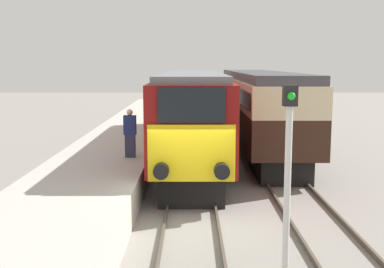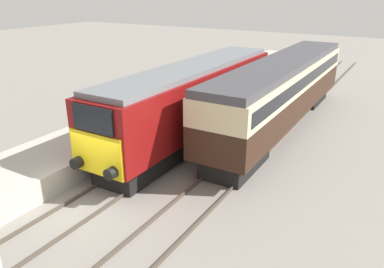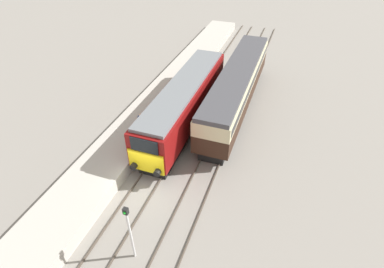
# 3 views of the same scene
# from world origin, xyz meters

# --- Properties ---
(ground_plane) EXTENTS (120.00, 120.00, 0.00)m
(ground_plane) POSITION_xyz_m (0.00, 0.00, 0.00)
(ground_plane) COLOR gray
(platform_left) EXTENTS (3.50, 50.00, 0.98)m
(platform_left) POSITION_xyz_m (-3.30, 8.00, 0.49)
(platform_left) COLOR #B7B2A8
(platform_left) RESTS_ON ground_plane
(rails_near_track) EXTENTS (1.51, 60.00, 0.14)m
(rails_near_track) POSITION_xyz_m (0.00, 5.00, 0.07)
(rails_near_track) COLOR #4C4238
(rails_near_track) RESTS_ON ground_plane
(rails_far_track) EXTENTS (1.50, 60.00, 0.14)m
(rails_far_track) POSITION_xyz_m (3.40, 5.00, 0.07)
(rails_far_track) COLOR #4C4238
(rails_far_track) RESTS_ON ground_plane
(locomotive) EXTENTS (2.70, 14.49, 3.96)m
(locomotive) POSITION_xyz_m (0.00, 7.64, 2.21)
(locomotive) COLOR black
(locomotive) RESTS_ON ground_plane
(passenger_carriage) EXTENTS (2.75, 16.55, 3.92)m
(passenger_carriage) POSITION_xyz_m (3.40, 11.66, 2.37)
(passenger_carriage) COLOR black
(passenger_carriage) RESTS_ON ground_plane
(person_on_platform) EXTENTS (0.44, 0.26, 1.74)m
(person_on_platform) POSITION_xyz_m (-2.21, 4.31, 1.85)
(person_on_platform) COLOR #2D334C
(person_on_platform) RESTS_ON platform_left
(signal_post) EXTENTS (0.24, 0.28, 3.96)m
(signal_post) POSITION_xyz_m (1.70, -4.51, 2.35)
(signal_post) COLOR silver
(signal_post) RESTS_ON ground_plane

